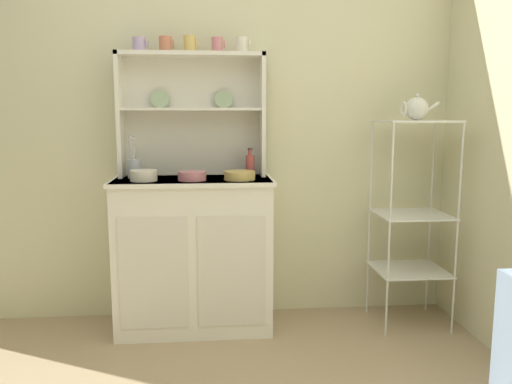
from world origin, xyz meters
TOP-DOWN VIEW (x-y plane):
  - wall_back at (0.00, 1.62)m, footprint 3.84×0.05m
  - hutch_cabinet at (-0.03, 1.37)m, footprint 0.93×0.45m
  - hutch_shelf_unit at (-0.03, 1.53)m, footprint 0.87×0.18m
  - bakers_rack at (1.29, 1.32)m, footprint 0.42×0.39m
  - cup_lilac_0 at (-0.32, 1.49)m, footprint 0.09×0.08m
  - cup_terracotta_1 at (-0.17, 1.49)m, footprint 0.09×0.07m
  - cup_gold_2 at (-0.03, 1.49)m, footprint 0.09×0.07m
  - cup_rose_3 at (0.13, 1.49)m, footprint 0.08×0.07m
  - cup_cream_4 at (0.27, 1.49)m, footprint 0.08×0.07m
  - bowl_mixing_large at (-0.30, 1.29)m, footprint 0.15×0.15m
  - bowl_floral_medium at (-0.03, 1.29)m, footprint 0.16×0.16m
  - bowl_cream_small at (0.24, 1.29)m, footprint 0.18×0.18m
  - jam_bottle at (0.32, 1.45)m, footprint 0.05×0.05m
  - utensil_jar at (-0.37, 1.45)m, footprint 0.08×0.08m
  - porcelain_teapot at (1.29, 1.32)m, footprint 0.22×0.13m

SIDE VIEW (x-z plane):
  - hutch_cabinet at x=-0.03m, z-range 0.01..0.92m
  - bakers_rack at x=1.29m, z-range 0.14..1.39m
  - bowl_cream_small at x=0.24m, z-range 0.91..0.96m
  - bowl_floral_medium at x=-0.03m, z-range 0.91..0.96m
  - bowl_mixing_large at x=-0.30m, z-range 0.91..0.97m
  - utensil_jar at x=-0.37m, z-range 0.85..1.10m
  - jam_bottle at x=0.32m, z-range 0.89..1.07m
  - wall_back at x=0.00m, z-range 0.00..2.50m
  - porcelain_teapot at x=1.29m, z-range 1.24..1.39m
  - hutch_shelf_unit at x=-0.03m, z-range 0.97..1.70m
  - cup_lilac_0 at x=-0.32m, z-range 1.64..1.72m
  - cup_rose_3 at x=0.13m, z-range 1.64..1.73m
  - cup_terracotta_1 at x=-0.17m, z-range 1.64..1.73m
  - cup_cream_4 at x=0.27m, z-range 1.64..1.73m
  - cup_gold_2 at x=-0.03m, z-range 1.64..1.74m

